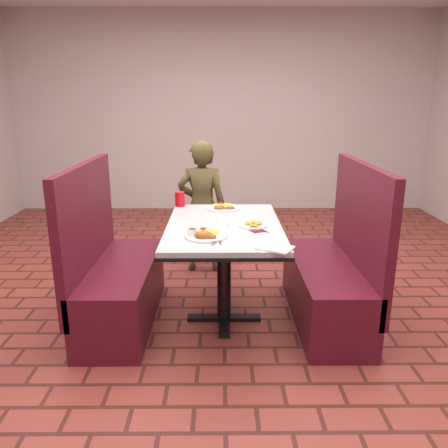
{
  "coord_description": "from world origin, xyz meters",
  "views": [
    {
      "loc": [
        -0.02,
        -2.97,
        1.6
      ],
      "look_at": [
        0.0,
        0.0,
        0.75
      ],
      "focal_mm": 35.0,
      "sensor_mm": 36.0,
      "label": 1
    }
  ],
  "objects_px": {
    "dining_table": "(224,237)",
    "red_tumbler": "(180,199)",
    "diner_person": "(202,207)",
    "booth_bench_left": "(115,279)",
    "near_dinner_plate": "(205,233)",
    "plantain_plate": "(253,225)",
    "booth_bench_right": "(332,279)",
    "far_dinner_plate": "(223,206)"
  },
  "relations": [
    {
      "from": "dining_table",
      "to": "red_tumbler",
      "type": "height_order",
      "value": "red_tumbler"
    },
    {
      "from": "diner_person",
      "to": "dining_table",
      "type": "bearing_deg",
      "value": 103.72
    },
    {
      "from": "booth_bench_left",
      "to": "near_dinner_plate",
      "type": "distance_m",
      "value": 0.87
    },
    {
      "from": "diner_person",
      "to": "plantain_plate",
      "type": "relative_size",
      "value": 6.45
    },
    {
      "from": "booth_bench_right",
      "to": "diner_person",
      "type": "distance_m",
      "value": 1.46
    },
    {
      "from": "dining_table",
      "to": "plantain_plate",
      "type": "bearing_deg",
      "value": -18.35
    },
    {
      "from": "booth_bench_right",
      "to": "red_tumbler",
      "type": "relative_size",
      "value": 10.13
    },
    {
      "from": "near_dinner_plate",
      "to": "far_dinner_plate",
      "type": "bearing_deg",
      "value": 80.85
    },
    {
      "from": "booth_bench_left",
      "to": "red_tumbler",
      "type": "xyz_separation_m",
      "value": [
        0.44,
        0.54,
        0.48
      ]
    },
    {
      "from": "booth_bench_left",
      "to": "far_dinner_plate",
      "type": "height_order",
      "value": "booth_bench_left"
    },
    {
      "from": "diner_person",
      "to": "plantain_plate",
      "type": "distance_m",
      "value": 1.17
    },
    {
      "from": "far_dinner_plate",
      "to": "booth_bench_left",
      "type": "bearing_deg",
      "value": -151.25
    },
    {
      "from": "plantain_plate",
      "to": "red_tumbler",
      "type": "height_order",
      "value": "red_tumbler"
    },
    {
      "from": "dining_table",
      "to": "far_dinner_plate",
      "type": "height_order",
      "value": "far_dinner_plate"
    },
    {
      "from": "booth_bench_right",
      "to": "plantain_plate",
      "type": "xyz_separation_m",
      "value": [
        -0.6,
        -0.07,
        0.43
      ]
    },
    {
      "from": "booth_bench_left",
      "to": "booth_bench_right",
      "type": "relative_size",
      "value": 1.0
    },
    {
      "from": "plantain_plate",
      "to": "booth_bench_right",
      "type": "bearing_deg",
      "value": 6.3
    },
    {
      "from": "booth_bench_right",
      "to": "near_dinner_plate",
      "type": "relative_size",
      "value": 4.4
    },
    {
      "from": "booth_bench_right",
      "to": "plantain_plate",
      "type": "relative_size",
      "value": 6.21
    },
    {
      "from": "diner_person",
      "to": "red_tumbler",
      "type": "relative_size",
      "value": 10.53
    },
    {
      "from": "diner_person",
      "to": "plantain_plate",
      "type": "bearing_deg",
      "value": 112.78
    },
    {
      "from": "far_dinner_plate",
      "to": "plantain_plate",
      "type": "relative_size",
      "value": 1.38
    },
    {
      "from": "dining_table",
      "to": "near_dinner_plate",
      "type": "bearing_deg",
      "value": -111.78
    },
    {
      "from": "dining_table",
      "to": "far_dinner_plate",
      "type": "relative_size",
      "value": 4.53
    },
    {
      "from": "dining_table",
      "to": "diner_person",
      "type": "xyz_separation_m",
      "value": [
        -0.2,
        1.03,
        -0.03
      ]
    },
    {
      "from": "near_dinner_plate",
      "to": "booth_bench_right",
      "type": "bearing_deg",
      "value": 18.47
    },
    {
      "from": "near_dinner_plate",
      "to": "dining_table",
      "type": "bearing_deg",
      "value": 68.22
    },
    {
      "from": "near_dinner_plate",
      "to": "red_tumbler",
      "type": "height_order",
      "value": "red_tumbler"
    },
    {
      "from": "booth_bench_left",
      "to": "far_dinner_plate",
      "type": "relative_size",
      "value": 4.49
    },
    {
      "from": "diner_person",
      "to": "booth_bench_left",
      "type": "bearing_deg",
      "value": 62.42
    },
    {
      "from": "booth_bench_right",
      "to": "far_dinner_plate",
      "type": "relative_size",
      "value": 4.49
    },
    {
      "from": "red_tumbler",
      "to": "diner_person",
      "type": "bearing_deg",
      "value": 71.69
    },
    {
      "from": "red_tumbler",
      "to": "plantain_plate",
      "type": "bearing_deg",
      "value": -47.37
    },
    {
      "from": "booth_bench_left",
      "to": "booth_bench_right",
      "type": "bearing_deg",
      "value": 0.0
    },
    {
      "from": "booth_bench_left",
      "to": "red_tumbler",
      "type": "distance_m",
      "value": 0.85
    },
    {
      "from": "diner_person",
      "to": "near_dinner_plate",
      "type": "distance_m",
      "value": 1.34
    },
    {
      "from": "plantain_plate",
      "to": "red_tumbler",
      "type": "xyz_separation_m",
      "value": [
        -0.56,
        0.61,
        0.05
      ]
    },
    {
      "from": "diner_person",
      "to": "plantain_plate",
      "type": "height_order",
      "value": "diner_person"
    },
    {
      "from": "booth_bench_left",
      "to": "plantain_plate",
      "type": "height_order",
      "value": "booth_bench_left"
    },
    {
      "from": "booth_bench_right",
      "to": "diner_person",
      "type": "bearing_deg",
      "value": 134.23
    },
    {
      "from": "booth_bench_left",
      "to": "plantain_plate",
      "type": "xyz_separation_m",
      "value": [
        1.0,
        -0.07,
        0.43
      ]
    },
    {
      "from": "booth_bench_left",
      "to": "far_dinner_plate",
      "type": "xyz_separation_m",
      "value": [
        0.8,
        0.44,
        0.45
      ]
    }
  ]
}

